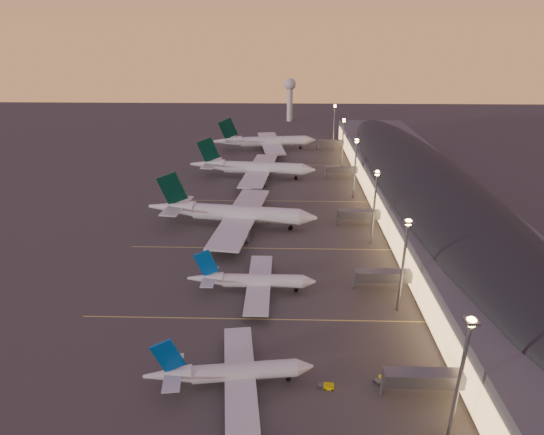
{
  "coord_description": "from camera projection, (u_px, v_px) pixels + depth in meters",
  "views": [
    {
      "loc": [
        5.99,
        -100.87,
        68.16
      ],
      "look_at": [
        2.0,
        45.0,
        7.0
      ],
      "focal_mm": 30.0,
      "sensor_mm": 36.0,
      "label": 1
    }
  ],
  "objects": [
    {
      "name": "baggage_tug_a",
      "position": [
        327.0,
        386.0,
        92.8
      ],
      "size": [
        3.32,
        1.68,
        0.95
      ],
      "rotation": [
        0.0,
        0.0,
        -0.13
      ],
      "color": "#EECF00",
      "rests_on": "ground"
    },
    {
      "name": "airliner_narrow_south",
      "position": [
        230.0,
        372.0,
        92.57
      ],
      "size": [
        34.7,
        31.22,
        12.39
      ],
      "rotation": [
        0.0,
        0.0,
        0.13
      ],
      "color": "silver",
      "rests_on": "ground"
    },
    {
      "name": "airliner_narrow_north",
      "position": [
        252.0,
        281.0,
        125.86
      ],
      "size": [
        35.58,
        31.63,
        12.77
      ],
      "rotation": [
        0.0,
        0.0,
        -0.0
      ],
      "color": "silver",
      "rests_on": "ground"
    },
    {
      "name": "terminal_building",
      "position": [
        423.0,
        188.0,
        181.35
      ],
      "size": [
        56.35,
        255.0,
        17.46
      ],
      "color": "#535459",
      "rests_on": "ground"
    },
    {
      "name": "baggage_tug_b",
      "position": [
        384.0,
        379.0,
        94.54
      ],
      "size": [
        4.32,
        3.36,
        1.21
      ],
      "rotation": [
        0.0,
        0.0,
        0.5
      ],
      "color": "#EECF00",
      "rests_on": "ground"
    },
    {
      "name": "airliner_wide_mid",
      "position": [
        252.0,
        168.0,
        220.91
      ],
      "size": [
        61.79,
        56.6,
        19.76
      ],
      "rotation": [
        0.0,
        0.0,
        -0.1
      ],
      "color": "silver",
      "rests_on": "ground"
    },
    {
      "name": "airliner_wide_near",
      "position": [
        232.0,
        213.0,
        166.61
      ],
      "size": [
        63.34,
        58.18,
        20.27
      ],
      "rotation": [
        0.0,
        0.0,
        -0.13
      ],
      "color": "silver",
      "rests_on": "ground"
    },
    {
      "name": "ground",
      "position": [
        260.0,
        308.0,
        119.5
      ],
      "size": [
        700.0,
        700.0,
        0.0
      ],
      "primitive_type": "plane",
      "color": "#3B3936"
    },
    {
      "name": "airliner_wide_far",
      "position": [
        265.0,
        142.0,
        271.44
      ],
      "size": [
        62.47,
        57.41,
        20.0
      ],
      "rotation": [
        0.0,
        0.0,
        0.13
      ],
      "color": "silver",
      "rests_on": "ground"
    },
    {
      "name": "lane_markings",
      "position": [
        266.0,
        242.0,
        156.37
      ],
      "size": [
        90.0,
        180.36,
        0.0
      ],
      "color": "#D8C659",
      "rests_on": "ground"
    },
    {
      "name": "light_masts",
      "position": [
        363.0,
        172.0,
        171.73
      ],
      "size": [
        2.2,
        217.2,
        25.9
      ],
      "color": "slate",
      "rests_on": "ground"
    },
    {
      "name": "radar_tower",
      "position": [
        290.0,
        92.0,
        350.49
      ],
      "size": [
        9.0,
        9.0,
        32.5
      ],
      "color": "silver",
      "rests_on": "ground"
    }
  ]
}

